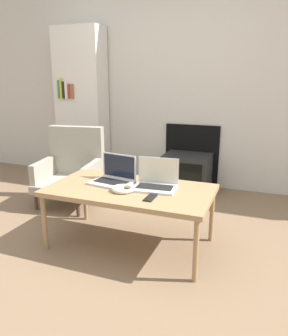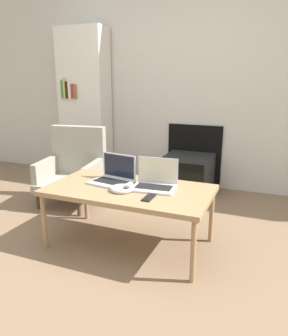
% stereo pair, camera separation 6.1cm
% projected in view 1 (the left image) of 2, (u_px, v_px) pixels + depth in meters
% --- Properties ---
extents(ground_plane, '(14.00, 14.00, 0.00)m').
position_uv_depth(ground_plane, '(109.00, 270.00, 2.27)').
color(ground_plane, '#7A6047').
extents(wall_back, '(7.00, 0.08, 2.60)m').
position_uv_depth(wall_back, '(187.00, 77.00, 3.80)').
color(wall_back, beige).
rests_on(wall_back, ground_plane).
extents(table, '(1.25, 0.68, 0.48)m').
position_uv_depth(table, '(130.00, 192.00, 2.50)').
color(table, '#9E7A51').
rests_on(table, ground_plane).
extents(laptop_left, '(0.35, 0.29, 0.22)m').
position_uv_depth(laptop_left, '(114.00, 177.00, 2.61)').
color(laptop_left, silver).
rests_on(laptop_left, table).
extents(laptop_right, '(0.34, 0.27, 0.22)m').
position_uv_depth(laptop_right, '(156.00, 182.00, 2.49)').
color(laptop_right, silver).
rests_on(laptop_right, table).
extents(headphones, '(0.17, 0.17, 0.03)m').
position_uv_depth(headphones, '(123.00, 189.00, 2.42)').
color(headphones, beige).
rests_on(headphones, table).
extents(phone, '(0.06, 0.14, 0.01)m').
position_uv_depth(phone, '(150.00, 198.00, 2.27)').
color(phone, black).
rests_on(phone, table).
extents(tv, '(0.53, 0.44, 0.43)m').
position_uv_depth(tv, '(187.00, 173.00, 3.82)').
color(tv, black).
rests_on(tv, ground_plane).
extents(armchair, '(0.67, 0.66, 0.79)m').
position_uv_depth(armchair, '(72.00, 167.00, 3.43)').
color(armchair, gray).
rests_on(armchair, ground_plane).
extents(bookshelf, '(0.62, 0.32, 1.88)m').
position_uv_depth(bookshelf, '(82.00, 106.00, 4.17)').
color(bookshelf, silver).
rests_on(bookshelf, ground_plane).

